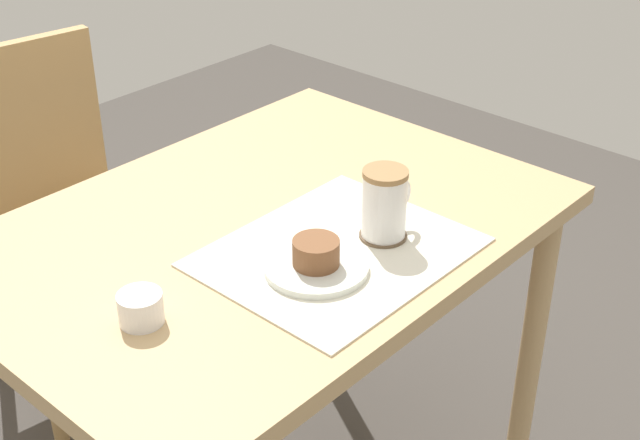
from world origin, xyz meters
The scene contains 8 objects.
dining_table centered at (0.00, 0.00, 0.65)m, with size 1.07×0.76×0.74m.
wooden_chair centered at (0.00, 0.74, 0.49)m, with size 0.48×0.48×0.88m.
placemat centered at (0.01, -0.17, 0.74)m, with size 0.44×0.36×0.00m, color silver.
pastry_plate centered at (-0.06, -0.18, 0.75)m, with size 0.18×0.18×0.01m, color silver.
pastry centered at (-0.06, -0.18, 0.78)m, with size 0.08×0.08×0.05m, color brown.
coffee_coaster centered at (0.10, -0.19, 0.75)m, with size 0.08×0.08×0.01m, color brown.
coffee_mug centered at (0.11, -0.19, 0.81)m, with size 0.11×0.08×0.13m.
sugar_bowl centered at (-0.34, -0.07, 0.76)m, with size 0.07×0.07×0.05m, color white.
Camera 1 is at (-0.97, -1.01, 1.56)m, focal length 50.00 mm.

